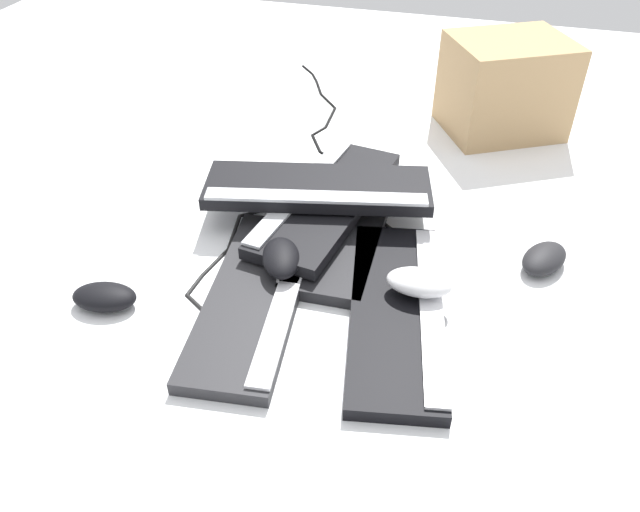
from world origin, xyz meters
TOP-DOWN VIEW (x-y plane):
  - ground_plane at (0.00, 0.00)m, footprint 3.20×3.20m
  - keyboard_0 at (0.20, 0.01)m, footprint 0.44×0.16m
  - keyboard_1 at (-0.04, 0.11)m, footprint 0.45×0.20m
  - keyboard_2 at (-0.01, -0.13)m, footprint 0.46×0.23m
  - keyboard_3 at (0.23, 0.06)m, footprint 0.46×0.22m
  - keyboard_4 at (0.23, 0.07)m, footprint 0.24×0.46m
  - mouse_0 at (0.19, -0.37)m, footprint 0.13×0.11m
  - mouse_1 at (0.03, 0.08)m, footprint 0.13×0.10m
  - mouse_2 at (-0.12, 0.35)m, footprint 0.08×0.12m
  - mouse_3 at (0.03, -0.16)m, footprint 0.07×0.11m
  - cable_0 at (0.11, 0.14)m, footprint 0.48×0.33m
  - cable_1 at (0.71, 0.20)m, footprint 0.58×0.29m
  - cardboard_box at (0.74, -0.25)m, footprint 0.32×0.34m

SIDE VIEW (x-z plane):
  - ground_plane at x=0.00m, z-range 0.00..0.00m
  - cable_0 at x=0.11m, z-range 0.00..0.01m
  - cable_1 at x=0.71m, z-range 0.00..0.01m
  - keyboard_0 at x=0.20m, z-range 0.00..0.03m
  - keyboard_1 at x=-0.04m, z-range 0.00..0.03m
  - keyboard_2 at x=-0.01m, z-range 0.00..0.03m
  - mouse_0 at x=0.19m, z-range 0.00..0.04m
  - mouse_2 at x=-0.12m, z-range 0.00..0.04m
  - keyboard_3 at x=0.23m, z-range 0.03..0.06m
  - mouse_1 at x=0.03m, z-range 0.03..0.07m
  - mouse_3 at x=0.03m, z-range 0.03..0.07m
  - keyboard_4 at x=0.23m, z-range 0.06..0.09m
  - cardboard_box at x=0.74m, z-range 0.00..0.23m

